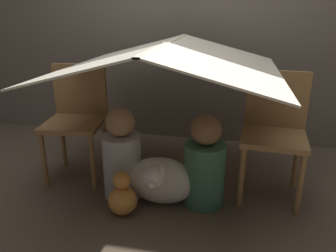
# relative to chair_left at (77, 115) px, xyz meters

# --- Properties ---
(ground_plane) EXTENTS (8.80, 8.80, 0.00)m
(ground_plane) POSITION_rel_chair_left_xyz_m (0.73, -0.23, -0.49)
(ground_plane) COLOR brown
(wall_back) EXTENTS (7.00, 0.05, 2.50)m
(wall_back) POSITION_rel_chair_left_xyz_m (0.73, 0.95, 0.76)
(wall_back) COLOR #6B6056
(wall_back) RESTS_ON ground_plane
(chair_left) EXTENTS (0.47, 0.47, 0.86)m
(chair_left) POSITION_rel_chair_left_xyz_m (0.00, 0.00, 0.00)
(chair_left) COLOR olive
(chair_left) RESTS_ON ground_plane
(chair_right) EXTENTS (0.45, 0.45, 0.86)m
(chair_right) POSITION_rel_chair_left_xyz_m (1.46, 0.00, 0.00)
(chair_right) COLOR olive
(chair_right) RESTS_ON ground_plane
(sheet_canopy) EXTENTS (1.45, 1.44, 0.20)m
(sheet_canopy) POSITION_rel_chair_left_xyz_m (0.73, -0.07, 0.47)
(sheet_canopy) COLOR silver
(person_front) EXTENTS (0.27, 0.27, 0.65)m
(person_front) POSITION_rel_chair_left_xyz_m (0.45, -0.27, -0.20)
(person_front) COLOR #B2B2B7
(person_front) RESTS_ON ground_plane
(person_second) EXTENTS (0.27, 0.27, 0.63)m
(person_second) POSITION_rel_chair_left_xyz_m (1.02, -0.26, -0.21)
(person_second) COLOR #38664C
(person_second) RESTS_ON ground_plane
(dog) EXTENTS (0.48, 0.39, 0.38)m
(dog) POSITION_rel_chair_left_xyz_m (0.74, -0.32, -0.31)
(dog) COLOR silver
(dog) RESTS_ON ground_plane
(plush_toy) EXTENTS (0.19, 0.19, 0.30)m
(plush_toy) POSITION_rel_chair_left_xyz_m (0.52, -0.49, -0.37)
(plush_toy) COLOR #D88C3F
(plush_toy) RESTS_ON ground_plane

